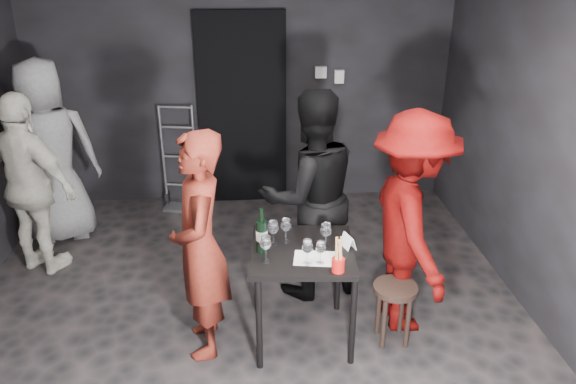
{
  "coord_description": "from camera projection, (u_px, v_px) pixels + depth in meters",
  "views": [
    {
      "loc": [
        0.05,
        -3.51,
        2.71
      ],
      "look_at": [
        0.33,
        0.25,
        1.04
      ],
      "focal_mm": 35.0,
      "sensor_mm": 36.0,
      "label": 1
    }
  ],
  "objects": [
    {
      "name": "floor",
      "position": [
        247.0,
        330.0,
        4.3
      ],
      "size": [
        4.5,
        5.0,
        0.02
      ],
      "primitive_type": "cube",
      "color": "black",
      "rests_on": "ground"
    },
    {
      "name": "wall_back",
      "position": [
        241.0,
        82.0,
        6.03
      ],
      "size": [
        4.5,
        0.04,
        2.7
      ],
      "primitive_type": "cube",
      "color": "black",
      "rests_on": "ground"
    },
    {
      "name": "wall_right",
      "position": [
        565.0,
        157.0,
        3.9
      ],
      "size": [
        0.04,
        5.0,
        2.7
      ],
      "primitive_type": "cube",
      "color": "black",
      "rests_on": "ground"
    },
    {
      "name": "doorway",
      "position": [
        242.0,
        110.0,
        6.09
      ],
      "size": [
        0.95,
        0.1,
        2.1
      ],
      "primitive_type": "cube",
      "color": "black",
      "rests_on": "ground"
    },
    {
      "name": "wallbox_upper",
      "position": [
        321.0,
        72.0,
        6.0
      ],
      "size": [
        0.12,
        0.06,
        0.12
      ],
      "primitive_type": "cube",
      "color": "#B7B7B2",
      "rests_on": "wall_back"
    },
    {
      "name": "wallbox_lower",
      "position": [
        339.0,
        77.0,
        6.03
      ],
      "size": [
        0.1,
        0.06,
        0.14
      ],
      "primitive_type": "cube",
      "color": "#B7B7B2",
      "rests_on": "wall_back"
    },
    {
      "name": "hand_truck",
      "position": [
        181.0,
        188.0,
        6.25
      ],
      "size": [
        0.38,
        0.33,
        1.15
      ],
      "rotation": [
        0.0,
        0.0,
        -0.19
      ],
      "color": "#B2B2B7",
      "rests_on": "floor"
    },
    {
      "name": "tasting_table",
      "position": [
        302.0,
        261.0,
        3.98
      ],
      "size": [
        0.72,
        0.72,
        0.75
      ],
      "rotation": [
        0.0,
        0.0,
        -0.08
      ],
      "color": "black",
      "rests_on": "floor"
    },
    {
      "name": "stool",
      "position": [
        394.0,
        298.0,
        4.05
      ],
      "size": [
        0.32,
        0.32,
        0.47
      ],
      "rotation": [
        0.0,
        0.0,
        -0.0
      ],
      "color": "#311E15",
      "rests_on": "floor"
    },
    {
      "name": "server_red",
      "position": [
        199.0,
        236.0,
        3.78
      ],
      "size": [
        0.5,
        0.7,
        1.81
      ],
      "primitive_type": "imported",
      "rotation": [
        0.0,
        0.0,
        -1.47
      ],
      "color": "maroon",
      "rests_on": "floor"
    },
    {
      "name": "woman_black",
      "position": [
        311.0,
        180.0,
        4.42
      ],
      "size": [
        1.08,
        0.76,
        2.01
      ],
      "primitive_type": "imported",
      "rotation": [
        0.0,
        0.0,
        3.4
      ],
      "color": "black",
      "rests_on": "floor"
    },
    {
      "name": "man_maroon",
      "position": [
        412.0,
        211.0,
        4.03
      ],
      "size": [
        0.64,
        1.26,
        1.9
      ],
      "primitive_type": "imported",
      "rotation": [
        0.0,
        0.0,
        1.63
      ],
      "color": "#4F0504",
      "rests_on": "floor"
    },
    {
      "name": "bystander_cream",
      "position": [
        29.0,
        178.0,
        4.76
      ],
      "size": [
        1.15,
        0.92,
        1.77
      ],
      "primitive_type": "imported",
      "rotation": [
        0.0,
        0.0,
        2.66
      ],
      "color": "beige",
      "rests_on": "floor"
    },
    {
      "name": "bystander_grey",
      "position": [
        47.0,
        135.0,
        5.24
      ],
      "size": [
        1.15,
        0.8,
        2.14
      ],
      "primitive_type": "imported",
      "rotation": [
        0.0,
        0.0,
        3.38
      ],
      "color": "slate",
      "rests_on": "floor"
    },
    {
      "name": "tasting_mat",
      "position": [
        316.0,
        258.0,
        3.81
      ],
      "size": [
        0.33,
        0.24,
        0.0
      ],
      "primitive_type": "cube",
      "rotation": [
        0.0,
        0.0,
        -0.15
      ],
      "color": "white",
      "rests_on": "tasting_table"
    },
    {
      "name": "wine_glass_a",
      "position": [
        266.0,
        248.0,
        3.74
      ],
      "size": [
        0.1,
        0.1,
        0.21
      ],
      "primitive_type": null,
      "rotation": [
        0.0,
        0.0,
        -0.34
      ],
      "color": "white",
      "rests_on": "tasting_table"
    },
    {
      "name": "wine_glass_b",
      "position": [
        273.0,
        232.0,
        3.95
      ],
      "size": [
        0.09,
        0.09,
        0.21
      ],
      "primitive_type": null,
      "rotation": [
        0.0,
        0.0,
        0.16
      ],
      "color": "white",
      "rests_on": "tasting_table"
    },
    {
      "name": "wine_glass_c",
      "position": [
        286.0,
        229.0,
        3.99
      ],
      "size": [
        0.1,
        0.1,
        0.2
      ],
      "primitive_type": null,
      "rotation": [
        0.0,
        0.0,
        -0.3
      ],
      "color": "white",
      "rests_on": "tasting_table"
    },
    {
      "name": "wine_glass_d",
      "position": [
        307.0,
        251.0,
        3.71
      ],
      "size": [
        0.1,
        0.1,
        0.2
      ],
      "primitive_type": null,
      "rotation": [
        0.0,
        0.0,
        0.35
      ],
      "color": "white",
      "rests_on": "tasting_table"
    },
    {
      "name": "wine_glass_e",
      "position": [
        321.0,
        251.0,
        3.72
      ],
      "size": [
        0.09,
        0.09,
        0.18
      ],
      "primitive_type": null,
      "rotation": [
        0.0,
        0.0,
        0.33
      ],
      "color": "white",
      "rests_on": "tasting_table"
    },
    {
      "name": "wine_glass_f",
      "position": [
        326.0,
        235.0,
        3.91
      ],
      "size": [
        0.09,
        0.09,
        0.21
      ],
      "primitive_type": null,
      "rotation": [
        0.0,
        0.0,
        -0.17
      ],
      "color": "white",
      "rests_on": "tasting_table"
    },
    {
      "name": "wine_bottle",
      "position": [
        262.0,
        235.0,
        3.85
      ],
      "size": [
        0.08,
        0.08,
        0.33
      ],
      "rotation": [
        0.0,
        0.0,
        -0.36
      ],
      "color": "black",
      "rests_on": "tasting_table"
    },
    {
      "name": "breadstick_cup",
      "position": [
        339.0,
        255.0,
        3.62
      ],
      "size": [
        0.08,
        0.08,
        0.26
      ],
      "rotation": [
        0.0,
        0.0,
        -0.2
      ],
      "color": "red",
      "rests_on": "tasting_table"
    },
    {
      "name": "reserved_card",
      "position": [
        346.0,
        241.0,
        3.94
      ],
      "size": [
        0.11,
        0.14,
        0.1
      ],
      "primitive_type": null,
      "rotation": [
        0.0,
        0.0,
        0.31
      ],
      "color": "white",
      "rests_on": "tasting_table"
    }
  ]
}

